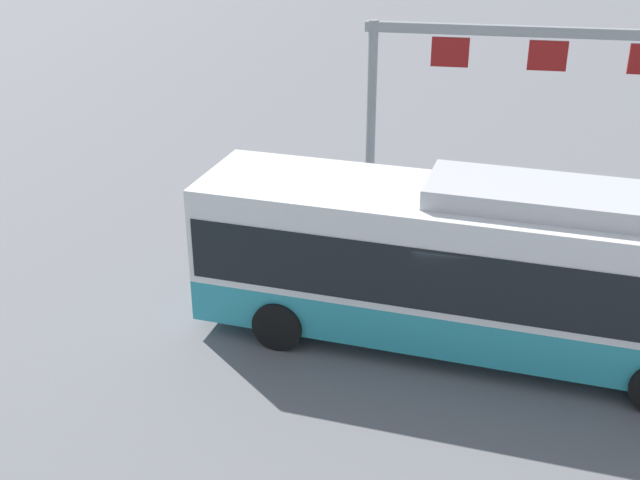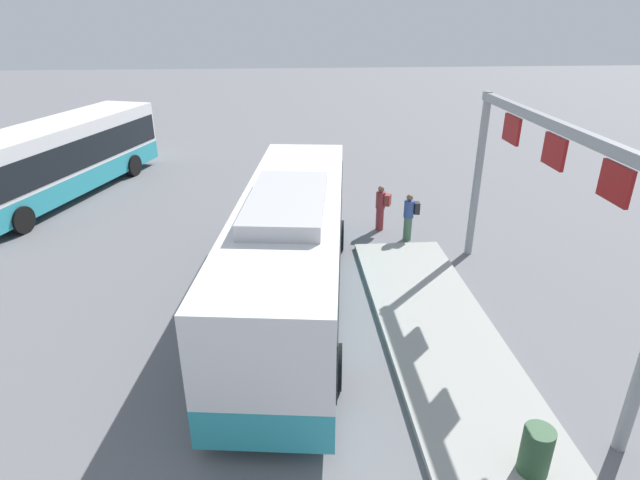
# 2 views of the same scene
# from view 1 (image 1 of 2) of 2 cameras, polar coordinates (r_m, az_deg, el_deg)

# --- Properties ---
(ground_plane) EXTENTS (120.00, 120.00, 0.00)m
(ground_plane) POSITION_cam_1_polar(r_m,az_deg,el_deg) (16.18, 10.91, -7.36)
(ground_plane) COLOR slate
(platform_curb) EXTENTS (10.00, 2.80, 0.16)m
(platform_curb) POSITION_cam_1_polar(r_m,az_deg,el_deg) (19.38, 15.54, -1.85)
(platform_curb) COLOR #9E9E99
(platform_curb) RESTS_ON ground
(bus_main) EXTENTS (11.14, 3.84, 3.46)m
(bus_main) POSITION_cam_1_polar(r_m,az_deg,el_deg) (15.30, 11.48, -1.62)
(bus_main) COLOR teal
(bus_main) RESTS_ON ground
(person_boarding) EXTENTS (0.52, 0.60, 1.67)m
(person_boarding) POSITION_cam_1_polar(r_m,az_deg,el_deg) (19.18, -3.86, 1.47)
(person_boarding) COLOR maroon
(person_boarding) RESTS_ON ground
(person_waiting_near) EXTENTS (0.35, 0.52, 1.67)m
(person_waiting_near) POSITION_cam_1_polar(r_m,az_deg,el_deg) (19.71, -0.61, 2.20)
(person_waiting_near) COLOR #476B4C
(person_waiting_near) RESTS_ON ground
(platform_sign_gantry) EXTENTS (8.68, 0.24, 5.20)m
(platform_sign_gantry) POSITION_cam_1_polar(r_m,az_deg,el_deg) (20.25, 15.64, 10.36)
(platform_sign_gantry) COLOR gray
(platform_sign_gantry) RESTS_ON ground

